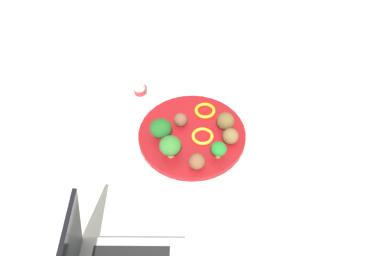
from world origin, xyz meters
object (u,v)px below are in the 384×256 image
object	(u,v)px
broccoli_floret_back_right	(219,149)
fork	(268,185)
broccoli_floret_center	(161,129)
napkin	(275,184)
meatball_mid_left	(225,121)
pepper_ring_back_left	(205,111)
plate	(192,135)
knife	(277,176)
yogurt_bottle	(141,89)
meatball_front_right	(230,136)
meatball_mid_right	(197,161)
broccoli_floret_front_left	(170,146)
pepper_ring_front_right	(203,136)
meatball_far_rim	(179,121)

from	to	relation	value
broccoli_floret_back_right	fork	xyz separation A→B (m)	(-0.14, -0.03, -0.04)
broccoli_floret_center	napkin	world-z (taller)	broccoli_floret_center
meatball_mid_left	pepper_ring_back_left	distance (m)	0.08
pepper_ring_back_left	plate	bearing A→B (deg)	110.49
broccoli_floret_back_right	broccoli_floret_center	bearing A→B (deg)	21.81
knife	broccoli_floret_center	bearing A→B (deg)	23.12
broccoli_floret_center	yogurt_bottle	world-z (taller)	broccoli_floret_center
meatball_front_right	meatball_mid_right	bearing A→B (deg)	87.69
knife	meatball_mid_right	bearing A→B (deg)	38.33
broccoli_floret_front_left	broccoli_floret_center	size ratio (longest dim) A/B	1.06
meatball_mid_right	broccoli_floret_front_left	bearing A→B (deg)	17.77
broccoli_floret_back_right	yogurt_bottle	world-z (taller)	yogurt_bottle
broccoli_floret_center	broccoli_floret_front_left	bearing A→B (deg)	159.64
meatball_front_right	pepper_ring_front_right	size ratio (longest dim) A/B	0.72
broccoli_floret_back_right	meatball_far_rim	distance (m)	0.14
meatball_front_right	yogurt_bottle	size ratio (longest dim) A/B	0.62
meatball_mid_right	pepper_ring_front_right	xyz separation A→B (m)	(0.05, -0.08, -0.02)
broccoli_floret_back_right	napkin	size ratio (longest dim) A/B	0.27
broccoli_floret_center	meatball_front_right	distance (m)	0.18
plate	pepper_ring_back_left	distance (m)	0.08
meatball_front_right	meatball_mid_left	bearing A→B (deg)	-33.04
broccoli_floret_center	fork	distance (m)	0.30
broccoli_floret_front_left	meatball_mid_left	size ratio (longest dim) A/B	1.29
napkin	broccoli_floret_center	bearing A→B (deg)	19.43
meatball_far_rim	yogurt_bottle	world-z (taller)	yogurt_bottle
broccoli_floret_back_right	meatball_mid_left	distance (m)	0.10
meatball_far_rim	knife	size ratio (longest dim) A/B	0.25
broccoli_floret_center	meatball_mid_right	size ratio (longest dim) A/B	1.43
plate	broccoli_floret_back_right	bearing A→B (deg)	175.79
plate	knife	bearing A→B (deg)	-166.91
pepper_ring_front_right	knife	bearing A→B (deg)	-167.61
plate	knife	world-z (taller)	plate
fork	broccoli_floret_back_right	bearing A→B (deg)	10.79
meatball_front_right	pepper_ring_front_right	bearing A→B (deg)	34.21
meatball_mid_left	broccoli_floret_back_right	bearing A→B (deg)	122.47
pepper_ring_front_right	fork	bearing A→B (deg)	-177.39
meatball_front_right	yogurt_bottle	world-z (taller)	yogurt_bottle
broccoli_floret_front_left	meatball_far_rim	size ratio (longest dim) A/B	1.65
pepper_ring_front_right	knife	size ratio (longest dim) A/B	0.39
meatball_mid_left	fork	bearing A→B (deg)	163.23
meatball_far_rim	yogurt_bottle	bearing A→B (deg)	-2.71
meatball_mid_right	pepper_ring_back_left	xyz separation A→B (m)	(0.11, -0.14, -0.02)
pepper_ring_front_right	meatball_front_right	bearing A→B (deg)	-145.79
meatball_mid_left	meatball_mid_right	distance (m)	0.15
knife	yogurt_bottle	xyz separation A→B (m)	(0.45, 0.05, 0.02)
meatball_front_right	broccoli_floret_front_left	bearing A→B (deg)	61.86
fork	broccoli_floret_front_left	bearing A→B (deg)	25.64
plate	knife	distance (m)	0.24
meatball_front_right	pepper_ring_back_left	xyz separation A→B (m)	(0.12, -0.03, -0.02)
meatball_far_rim	pepper_ring_front_right	size ratio (longest dim) A/B	0.63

